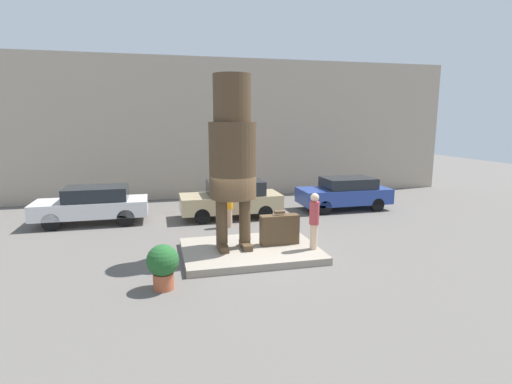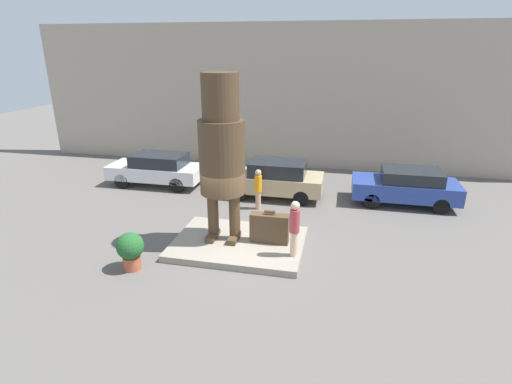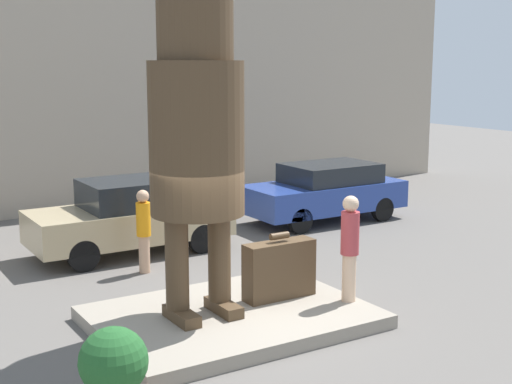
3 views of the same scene
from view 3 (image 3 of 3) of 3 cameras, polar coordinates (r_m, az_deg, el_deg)
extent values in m
plane|color=#605B56|center=(11.52, -1.97, -10.48)|extent=(60.00, 60.00, 0.00)
cube|color=gray|center=(11.48, -1.97, -9.98)|extent=(4.21, 3.09, 0.22)
cube|color=tan|center=(20.02, -16.52, 8.79)|extent=(28.00, 0.60, 7.38)
cube|color=#4C3823|center=(11.02, -5.98, -9.83)|extent=(0.28, 0.82, 0.18)
cube|color=#4C3823|center=(11.33, -2.61, -9.20)|extent=(0.28, 0.82, 0.18)
cylinder|color=#4C3823|center=(10.87, -6.34, -5.65)|extent=(0.36, 0.36, 1.43)
cylinder|color=#4C3823|center=(11.19, -2.95, -5.14)|extent=(0.36, 0.36, 1.43)
cylinder|color=#4C3823|center=(10.67, -4.77, 4.28)|extent=(1.43, 1.43, 2.30)
cylinder|color=#4C3823|center=(10.63, -4.92, 14.17)|extent=(1.12, 1.12, 1.38)
cube|color=#4C3823|center=(11.90, 1.87, -6.24)|extent=(1.24, 0.37, 0.96)
cylinder|color=#4C3823|center=(11.75, 1.89, -3.53)|extent=(0.34, 0.11, 0.11)
cylinder|color=beige|center=(11.86, 7.45, -6.80)|extent=(0.23, 0.23, 0.79)
cylinder|color=#B23D42|center=(11.67, 7.53, -3.28)|extent=(0.30, 0.30, 0.71)
sphere|color=beige|center=(11.56, 7.59, -0.94)|extent=(0.26, 0.26, 0.26)
cube|color=tan|center=(15.64, -10.02, -2.44)|extent=(4.27, 1.79, 0.70)
cube|color=#1E2328|center=(15.59, -9.37, -0.04)|extent=(2.35, 1.61, 0.59)
cylinder|color=black|center=(14.56, -13.64, -4.97)|extent=(0.64, 0.18, 0.64)
cylinder|color=black|center=(16.04, -15.45, -3.63)|extent=(0.64, 0.18, 0.64)
cylinder|color=black|center=(15.54, -4.33, -3.73)|extent=(0.64, 0.18, 0.64)
cylinder|color=black|center=(16.94, -6.84, -2.58)|extent=(0.64, 0.18, 0.64)
cube|color=#284293|center=(18.58, 5.41, -0.32)|extent=(4.22, 1.83, 0.70)
cube|color=#1E2328|center=(18.61, 5.96, 1.53)|extent=(2.32, 1.64, 0.49)
cylinder|color=black|center=(17.24, 3.57, -2.32)|extent=(0.63, 0.18, 0.63)
cylinder|color=black|center=(18.58, 0.64, -1.37)|extent=(0.63, 0.18, 0.63)
cylinder|color=black|center=(18.85, 10.08, -1.37)|extent=(0.63, 0.18, 0.63)
cylinder|color=black|center=(20.07, 6.96, -0.56)|extent=(0.63, 0.18, 0.63)
sphere|color=#235B28|center=(8.46, -11.34, -13.15)|extent=(0.80, 0.80, 0.80)
cylinder|color=tan|center=(14.23, -8.92, -4.93)|extent=(0.22, 0.22, 0.75)
cylinder|color=orange|center=(14.06, -9.00, -2.17)|extent=(0.28, 0.28, 0.66)
sphere|color=tan|center=(13.97, -9.05, -0.34)|extent=(0.25, 0.25, 0.25)
camera|label=1|loc=(3.53, 100.82, -0.45)|focal=28.00mm
camera|label=2|loc=(8.88, 74.07, 16.52)|focal=28.00mm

